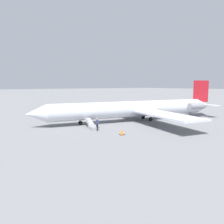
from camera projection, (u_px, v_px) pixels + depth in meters
The scene contains 5 objects.
ground_plane at pixel (133, 121), 37.52m from camera, with size 600.00×600.00×0.00m, color slate.
airplane_main at pixel (138, 109), 37.67m from camera, with size 34.65×26.91×7.03m.
boarding_stairs at pixel (93, 127), 30.54m from camera, with size 1.85×4.14×1.73m.
passenger at pixel (97, 124), 29.37m from camera, with size 0.40×0.56×1.74m.
traffic_cone_near_stairs at pixel (122, 132), 27.18m from camera, with size 0.62×0.62×0.68m.
Camera 1 is at (24.83, 27.72, 6.18)m, focal length 35.00 mm.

